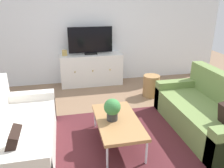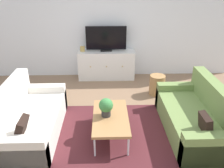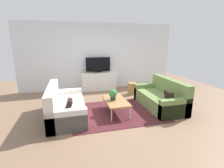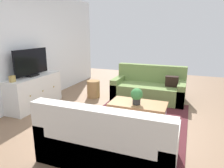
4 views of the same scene
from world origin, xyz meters
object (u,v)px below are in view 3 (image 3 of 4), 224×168
couch_left_side (63,107)px  potted_plant (113,94)px  coffee_table (116,101)px  wicker_basket (132,88)px  flat_screen_tv (98,65)px  couch_right_side (162,98)px  mantel_clock (84,71)px  tv_console (99,81)px

couch_left_side → potted_plant: couch_left_side is taller
coffee_table → wicker_basket: (1.08, 1.49, -0.13)m
potted_plant → wicker_basket: bearing=51.9°
coffee_table → flat_screen_tv: flat_screen_tv is taller
couch_right_side → coffee_table: couch_right_side is taller
coffee_table → potted_plant: 0.21m
flat_screen_tv → couch_right_side: bearing=-57.5°
mantel_clock → wicker_basket: mantel_clock is taller
couch_left_side → potted_plant: bearing=-2.4°
coffee_table → potted_plant: bearing=168.5°
couch_right_side → mantel_clock: (-2.12, 2.37, 0.52)m
couch_right_side → couch_left_side: bearing=180.0°
mantel_clock → couch_left_side: bearing=-107.9°
couch_right_side → wicker_basket: bearing=105.7°
couch_right_side → coffee_table: 1.49m
mantel_clock → wicker_basket: 2.05m
couch_right_side → flat_screen_tv: (-1.53, 2.39, 0.76)m
coffee_table → potted_plant: (-0.07, 0.01, 0.20)m
couch_right_side → tv_console: couch_right_side is taller
potted_plant → wicker_basket: 1.91m
couch_right_side → coffee_table: size_ratio=1.66×
couch_left_side → couch_right_side: same height
coffee_table → mantel_clock: size_ratio=8.33×
couch_left_side → tv_console: (1.36, 2.37, 0.09)m
couch_right_side → mantel_clock: 3.22m
coffee_table → wicker_basket: wicker_basket is taller
coffee_table → tv_console: tv_console is taller
coffee_table → tv_console: bearing=91.0°
coffee_table → couch_right_side: bearing=2.7°
wicker_basket → flat_screen_tv: bearing=139.3°
tv_console → mantel_clock: size_ratio=10.95×
potted_plant → mantel_clock: 2.51m
potted_plant → tv_console: 2.44m
potted_plant → wicker_basket: size_ratio=0.70×
couch_right_side → tv_console: bearing=122.8°
flat_screen_tv → wicker_basket: bearing=-40.7°
coffee_table → tv_console: 2.44m
couch_right_side → wicker_basket: couch_right_side is taller
tv_console → wicker_basket: 1.48m
coffee_table → tv_console: (-0.04, 2.44, 0.01)m
couch_right_side → tv_console: (-1.53, 2.37, 0.09)m
tv_console → flat_screen_tv: size_ratio=1.43×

